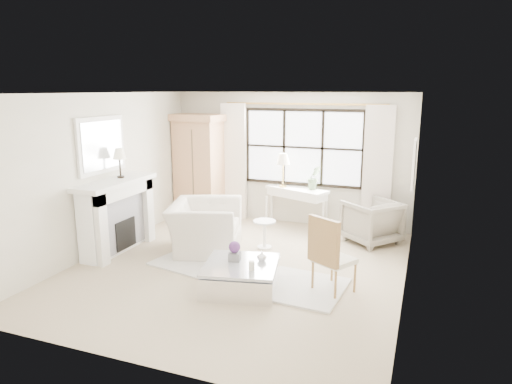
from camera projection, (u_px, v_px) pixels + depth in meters
floor at (238, 268)px, 7.20m from camera, size 5.50×5.50×0.00m
ceiling at (236, 93)px, 6.61m from camera, size 5.50×5.50×0.00m
wall_back at (289, 159)px, 9.41m from camera, size 5.00×0.00×5.00m
wall_front at (126, 239)px, 4.39m from camera, size 5.00×0.00×5.00m
wall_left at (102, 174)px, 7.76m from camera, size 0.00×5.50×5.50m
wall_right at (411, 198)px, 6.05m from camera, size 0.00×5.50×5.50m
window_pane at (303, 147)px, 9.24m from camera, size 2.40×0.02×1.50m
window_frame at (303, 148)px, 9.23m from camera, size 2.50×0.04×1.50m
curtain_rod at (303, 104)px, 8.99m from camera, size 3.30×0.04×0.04m
curtain_left at (234, 162)px, 9.76m from camera, size 0.55×0.10×2.47m
curtain_right at (378, 170)px, 8.73m from camera, size 0.55×0.10×2.47m
fireplace at (116, 215)px, 7.84m from camera, size 0.58×1.66×1.26m
mirror_frame at (101, 145)px, 7.64m from camera, size 0.05×1.15×0.95m
mirror_glass at (103, 145)px, 7.63m from camera, size 0.02×1.00×0.80m
art_frame at (414, 164)px, 7.56m from camera, size 0.04×0.62×0.82m
art_canvas at (413, 164)px, 7.57m from camera, size 0.01×0.52×0.72m
mantel_lamp at (119, 155)px, 7.79m from camera, size 0.22×0.22×0.51m
armoire at (199, 166)px, 9.85m from camera, size 1.21×0.86×2.24m
console_table at (296, 207)px, 9.31m from camera, size 1.37×0.89×0.80m
console_lamp at (283, 160)px, 9.21m from camera, size 0.28×0.28×0.69m
orchid_plant at (314, 178)px, 9.04m from camera, size 0.34×0.32×0.48m
side_table at (265, 230)px, 8.03m from camera, size 0.40×0.40×0.51m
rug_left at (204, 263)px, 7.37m from camera, size 1.72×1.37×0.03m
rug_right at (288, 285)px, 6.54m from camera, size 1.66×1.30×0.03m
club_armchair at (205, 227)px, 7.89m from camera, size 1.47×1.58×0.85m
wingback_chair at (371, 222)px, 8.31m from camera, size 1.21×1.21×0.79m
french_chair at (333, 271)px, 6.30m from camera, size 0.66×0.66×1.08m
coffee_table at (241, 277)px, 6.40m from camera, size 1.19×1.19×0.38m
planter_box at (235, 256)px, 6.46m from camera, size 0.19×0.19×0.12m
planter_flowers at (235, 247)px, 6.43m from camera, size 0.17×0.17×0.17m
pillar_candle at (252, 266)px, 6.13m from camera, size 0.08×0.08×0.12m
coffee_vase at (262, 256)px, 6.45m from camera, size 0.17×0.17×0.14m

